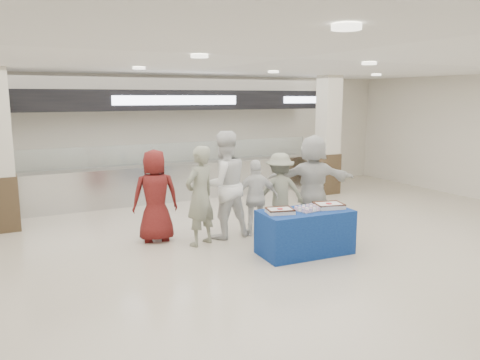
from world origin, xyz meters
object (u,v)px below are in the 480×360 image
cupcake_tray (309,208)px  soldier_a (200,196)px  display_table (305,232)px  chef_tall (224,185)px  civilian_white (312,182)px  sheet_cake_right (329,205)px  chef_short (256,198)px  soldier_b (280,192)px  sheet_cake_left (280,210)px  civilian_maroon (155,196)px

cupcake_tray → soldier_a: bearing=138.2°
cupcake_tray → soldier_a: 1.93m
display_table → chef_tall: chef_tall is taller
soldier_a → chef_tall: 0.63m
civilian_white → sheet_cake_right: bearing=89.7°
cupcake_tray → display_table: bearing=155.4°
chef_short → soldier_b: 0.56m
sheet_cake_left → chef_tall: chef_tall is taller
soldier_a → sheet_cake_right: bearing=121.2°
soldier_a → civilian_white: civilian_white is taller
sheet_cake_right → civilian_white: size_ratio=0.29×
chef_tall → civilian_white: (1.87, -0.22, -0.06)m
soldier_b → civilian_white: (0.72, -0.10, 0.17)m
cupcake_tray → chef_tall: 1.76m
display_table → chef_tall: (-0.81, 1.49, 0.63)m
civilian_white → soldier_b: bearing=16.8°
sheet_cake_left → civilian_white: (1.55, 1.23, 0.15)m
sheet_cake_right → soldier_a: (-1.85, 1.30, 0.10)m
chef_short → civilian_maroon: bearing=2.4°
display_table → civilian_white: 1.76m
chef_short → civilian_white: 1.29m
civilian_maroon → soldier_b: size_ratio=1.09×
soldier_a → civilian_white: 2.46m
chef_tall → sheet_cake_left: bearing=101.9°
sheet_cake_right → soldier_a: 2.26m
civilian_maroon → soldier_b: civilian_maroon is taller
soldier_a → soldier_b: soldier_a is taller
display_table → cupcake_tray: size_ratio=3.25×
chef_short → sheet_cake_right: bearing=134.6°
sheet_cake_right → cupcake_tray: sheet_cake_right is taller
civilian_maroon → soldier_a: bearing=147.6°
sheet_cake_left → chef_short: size_ratio=0.34×
display_table → civilian_maroon: size_ratio=0.91×
sheet_cake_left → soldier_b: 1.57m
display_table → civilian_maroon: civilian_maroon is taller
chef_short → soldier_a: bearing=21.5°
civilian_maroon → civilian_white: civilian_white is taller
sheet_cake_right → civilian_maroon: size_ratio=0.32×
sheet_cake_left → soldier_b: bearing=58.0°
display_table → soldier_a: soldier_a is taller
soldier_a → sheet_cake_left: bearing=103.1°
sheet_cake_left → chef_short: bearing=77.9°
cupcake_tray → chef_tall: bearing=119.6°
civilian_maroon → sheet_cake_right: bearing=153.1°
cupcake_tray → soldier_b: soldier_b is taller
cupcake_tray → civilian_white: civilian_white is taller
civilian_maroon → chef_tall: (1.22, -0.36, 0.16)m
chef_tall → sheet_cake_right: bearing=128.7°
display_table → sheet_cake_right: size_ratio=2.86×
display_table → sheet_cake_right: (0.46, -0.04, 0.42)m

